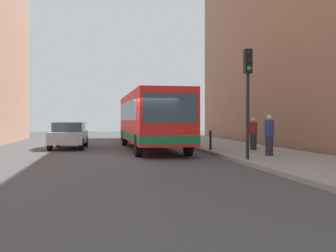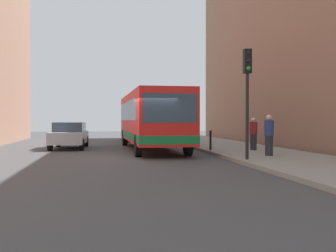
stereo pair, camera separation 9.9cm
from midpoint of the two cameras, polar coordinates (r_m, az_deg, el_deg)
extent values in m
plane|color=#424244|center=(17.11, -3.23, -4.56)|extent=(80.00, 80.00, 0.00)
cube|color=gray|center=(18.49, 13.69, -3.94)|extent=(4.40, 40.00, 0.15)
cube|color=red|center=(21.62, -2.29, 1.22)|extent=(2.68, 11.04, 2.50)
cube|color=#197238|center=(21.63, -2.29, -1.30)|extent=(2.70, 11.06, 0.36)
cube|color=#2D3D4C|center=(16.22, 0.45, 2.57)|extent=(2.26, 0.10, 1.20)
cube|color=#2D3D4C|center=(22.12, -2.48, 2.12)|extent=(2.68, 9.44, 1.00)
cylinder|color=black|center=(18.03, 3.03, -2.69)|extent=(0.30, 1.00, 1.00)
cylinder|color=black|center=(17.64, -4.14, -2.77)|extent=(0.30, 1.00, 1.00)
cylinder|color=black|center=(25.67, -1.03, -1.62)|extent=(0.30, 1.00, 1.00)
cylinder|color=black|center=(25.40, -6.06, -1.65)|extent=(0.30, 1.00, 1.00)
cube|color=#A5A8AD|center=(23.25, -13.75, -1.56)|extent=(1.98, 4.47, 0.64)
cube|color=#2D3D4C|center=(23.38, -13.71, -0.13)|extent=(1.70, 2.53, 0.52)
cylinder|color=black|center=(21.70, -12.05, -2.58)|extent=(0.25, 0.65, 0.64)
cylinder|color=black|center=(21.90, -16.33, -2.56)|extent=(0.25, 0.65, 0.64)
cylinder|color=black|center=(24.68, -11.45, -2.16)|extent=(0.25, 0.65, 0.64)
cylinder|color=black|center=(24.86, -15.22, -2.15)|extent=(0.25, 0.65, 0.64)
cube|color=black|center=(30.68, -4.55, -0.95)|extent=(1.90, 4.44, 0.64)
cube|color=#2D3D4C|center=(30.82, -4.58, 0.13)|extent=(1.66, 2.50, 0.52)
cylinder|color=black|center=(29.31, -2.64, -1.66)|extent=(0.23, 0.64, 0.64)
cylinder|color=black|center=(29.12, -5.83, -1.68)|extent=(0.23, 0.64, 0.64)
cylinder|color=black|center=(32.28, -3.40, -1.43)|extent=(0.23, 0.64, 0.64)
cylinder|color=black|center=(32.11, -6.30, -1.44)|extent=(0.23, 0.64, 0.64)
cylinder|color=black|center=(15.17, 11.39, 1.35)|extent=(0.12, 0.12, 3.20)
cube|color=black|center=(15.32, 11.42, 9.03)|extent=(0.28, 0.24, 0.90)
sphere|color=black|center=(15.25, 11.60, 10.14)|extent=(0.16, 0.16, 0.16)
sphere|color=black|center=(15.20, 11.59, 9.10)|extent=(0.16, 0.16, 0.16)
sphere|color=green|center=(15.17, 11.59, 8.05)|extent=(0.16, 0.16, 0.16)
cylinder|color=black|center=(19.63, 6.22, -2.03)|extent=(0.11, 0.11, 0.95)
cylinder|color=black|center=(22.50, 4.17, -1.66)|extent=(0.11, 0.11, 0.95)
cylinder|color=#26262D|center=(17.00, 14.35, -2.72)|extent=(0.32, 0.32, 0.82)
cylinder|color=navy|center=(16.97, 14.36, -0.27)|extent=(0.38, 0.38, 0.63)
sphere|color=beige|center=(16.97, 14.37, 1.18)|extent=(0.23, 0.23, 0.23)
cylinder|color=#26262D|center=(20.03, 12.21, -2.25)|extent=(0.32, 0.32, 0.77)
cylinder|color=maroon|center=(20.01, 12.21, -0.29)|extent=(0.38, 0.38, 0.59)
sphere|color=beige|center=(20.00, 12.22, 0.86)|extent=(0.21, 0.21, 0.21)
camera|label=1|loc=(0.05, -89.86, 0.00)|focal=42.79mm
camera|label=2|loc=(0.05, 90.14, 0.00)|focal=42.79mm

